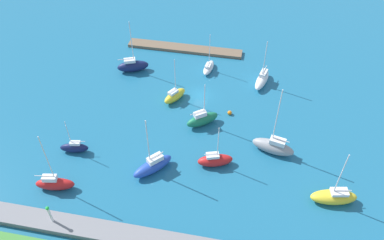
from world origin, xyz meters
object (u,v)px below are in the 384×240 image
(sailboat_red_outer_mooring, at_px, (215,160))
(sailboat_gray_west_end, at_px, (273,146))
(sailboat_navy_east_end, at_px, (133,66))
(sailboat_white_inner_mooring, at_px, (209,67))
(sailboat_navy_near_pier, at_px, (74,147))
(sailboat_blue_along_channel, at_px, (153,165))
(harbor_beacon, at_px, (49,213))
(sailboat_white_lone_south, at_px, (262,79))
(mooring_buoy_orange, at_px, (230,113))
(sailboat_yellow_mid_basin, at_px, (334,197))
(pier_dock, at_px, (185,48))
(sailboat_red_off_beacon, at_px, (55,183))
(sailboat_green_by_breakwater, at_px, (202,119))
(sailboat_yellow_far_south, at_px, (175,96))

(sailboat_red_outer_mooring, xyz_separation_m, sailboat_gray_west_end, (-9.91, -4.97, 0.26))
(sailboat_navy_east_end, xyz_separation_m, sailboat_gray_west_end, (-32.21, 18.65, 0.03))
(sailboat_white_inner_mooring, bearing_deg, sailboat_navy_near_pier, 152.72)
(sailboat_navy_east_end, relative_size, sailboat_gray_west_end, 0.86)
(sailboat_navy_east_end, xyz_separation_m, sailboat_blue_along_channel, (-11.90, 26.96, -0.12))
(harbor_beacon, bearing_deg, sailboat_navy_near_pier, -79.18)
(sailboat_navy_east_end, distance_m, sailboat_white_lone_south, 29.02)
(sailboat_navy_east_end, xyz_separation_m, mooring_buoy_orange, (-23.31, 10.24, -0.98))
(sailboat_white_inner_mooring, bearing_deg, sailboat_white_lone_south, -93.68)
(sailboat_yellow_mid_basin, bearing_deg, sailboat_navy_east_end, -44.02)
(sailboat_gray_west_end, distance_m, sailboat_blue_along_channel, 21.94)
(pier_dock, xyz_separation_m, sailboat_red_off_beacon, (12.95, 44.28, 0.98))
(sailboat_red_outer_mooring, xyz_separation_m, sailboat_blue_along_channel, (10.40, 3.34, 0.11))
(pier_dock, xyz_separation_m, harbor_beacon, (10.25, 50.76, 2.88))
(sailboat_red_outer_mooring, bearing_deg, sailboat_navy_near_pier, 166.77)
(harbor_beacon, relative_size, sailboat_green_by_breakwater, 0.38)
(sailboat_yellow_far_south, bearing_deg, sailboat_navy_near_pier, 171.52)
(sailboat_gray_west_end, height_order, sailboat_red_off_beacon, sailboat_gray_west_end)
(pier_dock, relative_size, sailboat_yellow_far_south, 2.75)
(pier_dock, xyz_separation_m, sailboat_yellow_mid_basin, (-32.52, 38.12, 0.85))
(harbor_beacon, bearing_deg, sailboat_green_by_breakwater, -125.70)
(sailboat_green_by_breakwater, distance_m, sailboat_blue_along_channel, 14.40)
(sailboat_red_outer_mooring, xyz_separation_m, sailboat_green_by_breakwater, (3.94, -9.53, 0.21))
(sailboat_navy_east_end, distance_m, sailboat_white_inner_mooring, 17.16)
(sailboat_blue_along_channel, relative_size, sailboat_navy_near_pier, 1.63)
(sailboat_yellow_far_south, relative_size, sailboat_red_off_beacon, 0.80)
(sailboat_navy_east_end, relative_size, sailboat_red_outer_mooring, 1.36)
(sailboat_yellow_mid_basin, xyz_separation_m, sailboat_blue_along_channel, (30.42, -0.65, 0.09))
(sailboat_navy_east_end, height_order, sailboat_navy_near_pier, sailboat_navy_east_end)
(sailboat_yellow_mid_basin, relative_size, sailboat_red_off_beacon, 0.91)
(sailboat_navy_near_pier, bearing_deg, sailboat_yellow_far_south, -140.55)
(sailboat_white_lone_south, bearing_deg, harbor_beacon, -21.66)
(harbor_beacon, distance_m, sailboat_red_off_beacon, 7.27)
(sailboat_red_outer_mooring, distance_m, sailboat_green_by_breakwater, 10.32)
(harbor_beacon, xyz_separation_m, sailboat_red_outer_mooring, (-22.74, -16.63, -2.05))
(sailboat_red_off_beacon, bearing_deg, sailboat_gray_west_end, 13.06)
(sailboat_white_inner_mooring, bearing_deg, sailboat_yellow_far_south, 162.52)
(harbor_beacon, relative_size, sailboat_gray_west_end, 0.26)
(harbor_beacon, relative_size, sailboat_red_off_beacon, 0.29)
(sailboat_navy_east_end, distance_m, sailboat_green_by_breakwater, 23.14)
(harbor_beacon, height_order, sailboat_yellow_mid_basin, sailboat_yellow_mid_basin)
(harbor_beacon, xyz_separation_m, mooring_buoy_orange, (-23.75, -30.01, -2.80))
(sailboat_red_off_beacon, distance_m, mooring_buoy_orange, 35.42)
(mooring_buoy_orange, bearing_deg, sailboat_white_inner_mooring, -64.46)
(sailboat_gray_west_end, xyz_separation_m, mooring_buoy_orange, (8.90, -8.41, -1.01))
(sailboat_gray_west_end, bearing_deg, harbor_beacon, 46.11)
(sailboat_navy_near_pier, bearing_deg, mooring_buoy_orange, -160.50)
(sailboat_white_inner_mooring, distance_m, sailboat_red_off_beacon, 42.14)
(sailboat_red_off_beacon, bearing_deg, sailboat_white_lone_south, 37.05)
(harbor_beacon, bearing_deg, pier_dock, -101.42)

